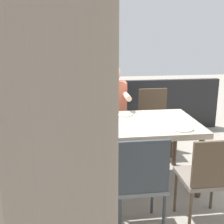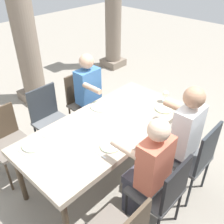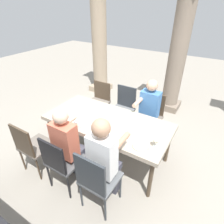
{
  "view_description": "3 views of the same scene",
  "coord_description": "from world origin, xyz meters",
  "px_view_note": "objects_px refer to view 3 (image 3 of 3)",
  "views": [
    {
      "loc": [
        0.36,
        3.16,
        1.78
      ],
      "look_at": [
        -0.05,
        0.01,
        0.88
      ],
      "focal_mm": 48.25,
      "sensor_mm": 36.0,
      "label": 1
    },
    {
      "loc": [
        -1.64,
        -1.62,
        2.47
      ],
      "look_at": [
        0.13,
        0.03,
        0.85
      ],
      "focal_mm": 40.6,
      "sensor_mm": 36.0,
      "label": 2
    },
    {
      "loc": [
        1.36,
        -2.07,
        2.42
      ],
      "look_at": [
        0.03,
        0.1,
        0.87
      ],
      "focal_mm": 29.56,
      "sensor_mm": 36.0,
      "label": 3
    }
  ],
  "objects_px": {
    "dining_table": "(107,123)",
    "diner_guest_third": "(105,159)",
    "plate_2": "(128,115)",
    "chair_west_south": "(32,145)",
    "stone_column_near": "(99,39)",
    "chair_east_north": "(151,114)",
    "plate_1": "(84,124)",
    "plate_3": "(141,146)",
    "diner_man_white": "(148,112)",
    "stone_column_centre": "(178,55)",
    "chair_east_south": "(96,179)",
    "chair_mid_south": "(61,160)",
    "chair_mid_north": "(124,106)",
    "wine_glass_3": "(156,140)",
    "diner_woman_green": "(69,144)",
    "plate_0": "(83,101)",
    "chair_west_north": "(99,99)"
  },
  "relations": [
    {
      "from": "diner_man_white",
      "to": "plate_2",
      "type": "distance_m",
      "value": 0.44
    },
    {
      "from": "stone_column_near",
      "to": "plate_0",
      "type": "height_order",
      "value": "stone_column_near"
    },
    {
      "from": "chair_east_north",
      "to": "diner_man_white",
      "type": "xyz_separation_m",
      "value": [
        -0.0,
        -0.19,
        0.15
      ]
    },
    {
      "from": "chair_east_north",
      "to": "stone_column_near",
      "type": "xyz_separation_m",
      "value": [
        -2.14,
        1.38,
        0.97
      ]
    },
    {
      "from": "stone_column_centre",
      "to": "plate_3",
      "type": "height_order",
      "value": "stone_column_centre"
    },
    {
      "from": "dining_table",
      "to": "diner_woman_green",
      "type": "bearing_deg",
      "value": -104.21
    },
    {
      "from": "chair_mid_south",
      "to": "chair_east_north",
      "type": "distance_m",
      "value": 1.9
    },
    {
      "from": "stone_column_centre",
      "to": "dining_table",
      "type": "bearing_deg",
      "value": -100.55
    },
    {
      "from": "stone_column_near",
      "to": "chair_west_north",
      "type": "bearing_deg",
      "value": -56.28
    },
    {
      "from": "chair_mid_north",
      "to": "stone_column_near",
      "type": "relative_size",
      "value": 0.3
    },
    {
      "from": "wine_glass_3",
      "to": "plate_3",
      "type": "bearing_deg",
      "value": -148.91
    },
    {
      "from": "chair_east_south",
      "to": "chair_mid_north",
      "type": "bearing_deg",
      "value": 108.41
    },
    {
      "from": "stone_column_centre",
      "to": "plate_3",
      "type": "distance_m",
      "value": 2.66
    },
    {
      "from": "diner_woman_green",
      "to": "chair_mid_north",
      "type": "bearing_deg",
      "value": 89.89
    },
    {
      "from": "stone_column_near",
      "to": "plate_2",
      "type": "relative_size",
      "value": 11.76
    },
    {
      "from": "chair_west_south",
      "to": "chair_east_north",
      "type": "relative_size",
      "value": 1.0
    },
    {
      "from": "dining_table",
      "to": "stone_column_near",
      "type": "distance_m",
      "value": 2.97
    },
    {
      "from": "chair_mid_north",
      "to": "wine_glass_3",
      "type": "bearing_deg",
      "value": -45.94
    },
    {
      "from": "stone_column_centre",
      "to": "stone_column_near",
      "type": "bearing_deg",
      "value": 180.0
    },
    {
      "from": "chair_west_north",
      "to": "dining_table",
      "type": "bearing_deg",
      "value": -48.5
    },
    {
      "from": "dining_table",
      "to": "diner_guest_third",
      "type": "relative_size",
      "value": 1.52
    },
    {
      "from": "stone_column_centre",
      "to": "chair_mid_south",
      "type": "bearing_deg",
      "value": -100.73
    },
    {
      "from": "chair_mid_south",
      "to": "diner_guest_third",
      "type": "distance_m",
      "value": 0.66
    },
    {
      "from": "chair_mid_south",
      "to": "dining_table",
      "type": "bearing_deg",
      "value": 78.79
    },
    {
      "from": "chair_mid_north",
      "to": "chair_mid_south",
      "type": "relative_size",
      "value": 0.99
    },
    {
      "from": "diner_man_white",
      "to": "plate_2",
      "type": "height_order",
      "value": "diner_man_white"
    },
    {
      "from": "plate_3",
      "to": "chair_west_south",
      "type": "bearing_deg",
      "value": -158.15
    },
    {
      "from": "dining_table",
      "to": "chair_east_south",
      "type": "bearing_deg",
      "value": -64.93
    },
    {
      "from": "dining_table",
      "to": "plate_3",
      "type": "bearing_deg",
      "value": -22.37
    },
    {
      "from": "diner_woman_green",
      "to": "diner_man_white",
      "type": "distance_m",
      "value": 1.54
    },
    {
      "from": "plate_1",
      "to": "chair_east_north",
      "type": "bearing_deg",
      "value": 60.69
    },
    {
      "from": "diner_woman_green",
      "to": "diner_man_white",
      "type": "xyz_separation_m",
      "value": [
        0.6,
        1.42,
        -0.01
      ]
    },
    {
      "from": "chair_east_south",
      "to": "plate_0",
      "type": "bearing_deg",
      "value": 134.24
    },
    {
      "from": "chair_east_south",
      "to": "plate_1",
      "type": "relative_size",
      "value": 4.76
    },
    {
      "from": "plate_1",
      "to": "plate_3",
      "type": "height_order",
      "value": "same"
    },
    {
      "from": "plate_2",
      "to": "chair_west_south",
      "type": "bearing_deg",
      "value": -129.81
    },
    {
      "from": "chair_mid_north",
      "to": "diner_man_white",
      "type": "xyz_separation_m",
      "value": [
        0.6,
        -0.19,
        0.15
      ]
    },
    {
      "from": "chair_west_south",
      "to": "plate_2",
      "type": "distance_m",
      "value": 1.6
    },
    {
      "from": "chair_mid_north",
      "to": "chair_west_north",
      "type": "bearing_deg",
      "value": -179.56
    },
    {
      "from": "chair_east_south",
      "to": "plate_1",
      "type": "xyz_separation_m",
      "value": [
        -0.67,
        0.62,
        0.2
      ]
    },
    {
      "from": "plate_1",
      "to": "chair_west_south",
      "type": "bearing_deg",
      "value": -131.83
    },
    {
      "from": "chair_west_south",
      "to": "plate_3",
      "type": "xyz_separation_m",
      "value": [
        1.51,
        0.61,
        0.23
      ]
    },
    {
      "from": "dining_table",
      "to": "chair_west_north",
      "type": "relative_size",
      "value": 2.29
    },
    {
      "from": "chair_mid_south",
      "to": "plate_1",
      "type": "distance_m",
      "value": 0.65
    },
    {
      "from": "chair_west_north",
      "to": "plate_1",
      "type": "distance_m",
      "value": 1.33
    },
    {
      "from": "chair_east_south",
      "to": "plate_2",
      "type": "bearing_deg",
      "value": 99.34
    },
    {
      "from": "dining_table",
      "to": "wine_glass_3",
      "type": "relative_size",
      "value": 13.07
    },
    {
      "from": "chair_mid_south",
      "to": "diner_woman_green",
      "type": "distance_m",
      "value": 0.24
    },
    {
      "from": "chair_west_south",
      "to": "stone_column_centre",
      "type": "relative_size",
      "value": 0.33
    },
    {
      "from": "chair_west_south",
      "to": "diner_guest_third",
      "type": "height_order",
      "value": "diner_guest_third"
    }
  ]
}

